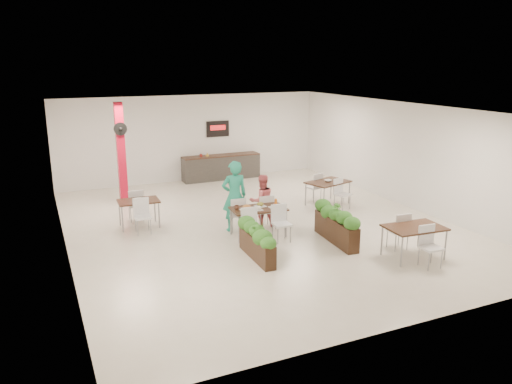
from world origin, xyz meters
TOP-DOWN VIEW (x-y plane):
  - ground at (0.00, 0.00)m, footprint 12.00×12.00m
  - room_shell at (0.00, 0.00)m, footprint 10.10×12.10m
  - red_column at (-3.00, 3.79)m, footprint 0.40×0.41m
  - service_counter at (1.00, 5.65)m, footprint 3.00×0.64m
  - main_table at (-0.37, -0.77)m, footprint 1.45×1.70m
  - diner_man at (-0.76, -0.12)m, footprint 0.72×0.50m
  - diner_woman at (0.04, -0.12)m, footprint 0.74×0.60m
  - planter_left at (-1.03, -2.16)m, footprint 0.44×1.70m
  - planter_right at (1.23, -1.98)m, footprint 0.53×1.91m
  - side_table_a at (-3.03, 1.23)m, footprint 1.12×1.64m
  - side_table_b at (2.84, 0.98)m, footprint 1.52×1.67m
  - side_table_c at (2.29, -3.59)m, footprint 1.37×1.64m

SIDE VIEW (x-z plane):
  - ground at x=0.00m, z-range 0.00..0.00m
  - planter_left at x=-1.03m, z-range 0.04..0.93m
  - service_counter at x=1.00m, z-range -0.61..1.59m
  - planter_right at x=1.23m, z-range 0.00..1.00m
  - side_table_a at x=-3.03m, z-range 0.16..1.08m
  - side_table_c at x=2.29m, z-range 0.17..1.10m
  - main_table at x=-0.37m, z-range 0.17..1.10m
  - side_table_b at x=2.84m, z-range 0.18..1.10m
  - diner_woman at x=0.04m, z-range 0.00..1.46m
  - diner_man at x=-0.76m, z-range 0.00..1.90m
  - red_column at x=-3.00m, z-range 0.04..3.24m
  - room_shell at x=0.00m, z-range 0.40..3.62m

